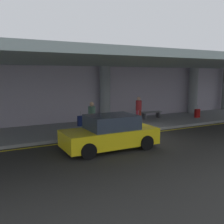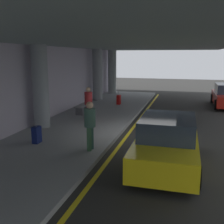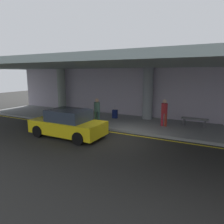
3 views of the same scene
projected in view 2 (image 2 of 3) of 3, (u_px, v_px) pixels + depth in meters
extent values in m
plane|color=#272725|center=(144.00, 138.00, 11.13)|extent=(60.00, 60.00, 0.00)
cube|color=gray|center=(74.00, 131.00, 11.92)|extent=(26.00, 4.20, 0.15)
cube|color=yellow|center=(127.00, 136.00, 11.32)|extent=(26.00, 0.14, 0.01)
cylinder|color=gray|center=(40.00, 87.00, 11.93)|extent=(0.72, 0.72, 3.65)
cylinder|color=gray|center=(97.00, 75.00, 19.48)|extent=(0.72, 0.72, 3.65)
cylinder|color=gray|center=(112.00, 72.00, 23.26)|extent=(0.72, 0.72, 3.65)
cube|color=#8A9C9A|center=(83.00, 40.00, 11.00)|extent=(28.00, 13.20, 0.30)
cube|color=#B2A8BA|center=(27.00, 88.00, 12.13)|extent=(26.00, 0.30, 3.80)
cylinder|color=black|center=(213.00, 98.00, 19.33)|extent=(0.64, 0.22, 0.64)
cylinder|color=black|center=(216.00, 105.00, 16.78)|extent=(0.64, 0.22, 0.64)
cube|color=yellow|center=(167.00, 148.00, 8.26)|extent=(4.10, 1.80, 0.70)
cube|color=#2D3847|center=(168.00, 127.00, 8.22)|extent=(2.10, 1.60, 0.60)
cylinder|color=black|center=(145.00, 140.00, 9.80)|extent=(0.64, 0.22, 0.64)
cylinder|color=black|center=(194.00, 144.00, 9.36)|extent=(0.64, 0.22, 0.64)
cylinder|color=black|center=(130.00, 169.00, 7.26)|extent=(0.64, 0.22, 0.64)
cylinder|color=black|center=(196.00, 177.00, 6.81)|extent=(0.64, 0.22, 0.64)
cylinder|color=#AE2334|center=(88.00, 113.00, 13.22)|extent=(0.16, 0.16, 0.82)
cylinder|color=maroon|center=(89.00, 112.00, 13.43)|extent=(0.16, 0.16, 0.82)
cylinder|color=#A62327|center=(88.00, 98.00, 13.18)|extent=(0.38, 0.38, 0.62)
sphere|color=beige|center=(88.00, 90.00, 13.09)|extent=(0.24, 0.24, 0.24)
cylinder|color=#376040|center=(89.00, 139.00, 9.09)|extent=(0.16, 0.16, 0.82)
cylinder|color=#2B534B|center=(91.00, 137.00, 9.30)|extent=(0.16, 0.16, 0.82)
cylinder|color=#3A5D4F|center=(90.00, 118.00, 9.05)|extent=(0.38, 0.38, 0.62)
sphere|color=tan|center=(90.00, 105.00, 8.96)|extent=(0.24, 0.24, 0.24)
cube|color=#0F1A4F|center=(37.00, 135.00, 9.96)|extent=(0.36, 0.22, 0.62)
cylinder|color=slate|center=(36.00, 123.00, 9.87)|extent=(0.02, 0.02, 0.28)
cube|color=#980C0B|center=(119.00, 100.00, 17.90)|extent=(0.36, 0.22, 0.62)
cylinder|color=slate|center=(119.00, 93.00, 17.81)|extent=(0.02, 0.02, 0.28)
cube|color=slate|center=(83.00, 105.00, 15.16)|extent=(1.60, 0.50, 0.06)
cube|color=#4C4C51|center=(79.00, 111.00, 14.63)|extent=(0.10, 0.40, 0.42)
cube|color=#4C4C51|center=(87.00, 107.00, 15.80)|extent=(0.10, 0.40, 0.42)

